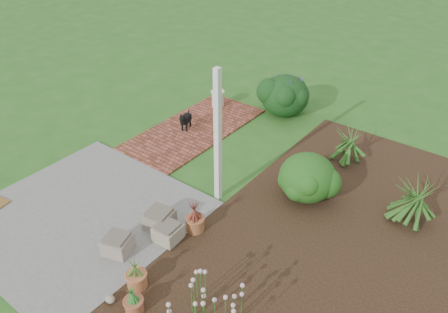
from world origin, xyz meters
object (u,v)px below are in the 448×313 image
Objects in this scene: stone_trough_near at (118,244)px; cream_ceramic_urn at (218,99)px; black_dog at (185,119)px; evergreen_shrub at (307,176)px.

cream_ceramic_urn is at bearing 111.16° from stone_trough_near.
cream_ceramic_urn is at bearing 76.34° from black_dog.
evergreen_shrub reaches higher than black_dog.
evergreen_shrub is at bearing -28.30° from cream_ceramic_urn.
stone_trough_near is 5.26m from cream_ceramic_urn.
cream_ceramic_urn reaches higher than stone_trough_near.
evergreen_shrub is at bearing 61.70° from stone_trough_near.
cream_ceramic_urn is at bearing 151.70° from evergreen_shrub.
cream_ceramic_urn is (-1.90, 4.90, 0.07)m from stone_trough_near.
black_dog reaches higher than cream_ceramic_urn.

